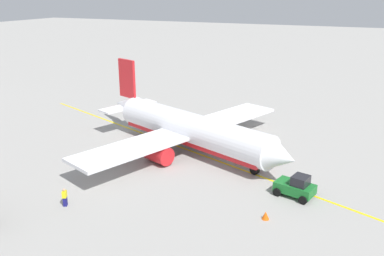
{
  "coord_description": "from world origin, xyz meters",
  "views": [
    {
      "loc": [
        19.1,
        -42.58,
        18.53
      ],
      "look_at": [
        0.0,
        0.0,
        3.0
      ],
      "focal_mm": 38.67,
      "sensor_mm": 36.0,
      "label": 1
    }
  ],
  "objects": [
    {
      "name": "taxi_line_marking",
      "position": [
        0.0,
        0.0,
        0.01
      ],
      "size": [
        60.12,
        22.8,
        0.01
      ],
      "primitive_type": "cube",
      "rotation": [
        0.0,
        0.0,
        -0.36
      ],
      "color": "yellow",
      "rests_on": "ground"
    },
    {
      "name": "airplane",
      "position": [
        -0.44,
        0.17,
        2.7
      ],
      "size": [
        28.61,
        30.06,
        9.78
      ],
      "color": "white",
      "rests_on": "ground"
    },
    {
      "name": "ground_plane",
      "position": [
        0.0,
        0.0,
        0.0
      ],
      "size": [
        400.0,
        400.0,
        0.0
      ],
      "primitive_type": "plane",
      "color": "#9E9B96"
    },
    {
      "name": "refueling_worker",
      "position": [
        -5.04,
        -16.85,
        0.82
      ],
      "size": [
        0.56,
        0.63,
        1.71
      ],
      "color": "navy",
      "rests_on": "ground"
    },
    {
      "name": "safety_cone_nose",
      "position": [
        12.13,
        -11.71,
        0.36
      ],
      "size": [
        0.65,
        0.65,
        0.72
      ],
      "primitive_type": "cone",
      "color": "#F2590F",
      "rests_on": "ground"
    },
    {
      "name": "pushback_tug",
      "position": [
        13.66,
        -6.5,
        1.01
      ],
      "size": [
        3.97,
        3.04,
        2.2
      ],
      "color": "#196B28",
      "rests_on": "ground"
    }
  ]
}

